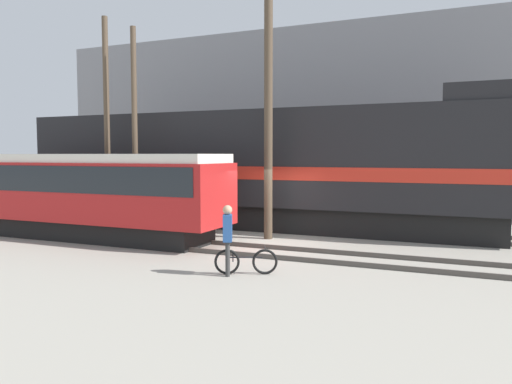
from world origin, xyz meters
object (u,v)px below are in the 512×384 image
Objects in this scene: streetcar at (74,190)px; utility_pole_center at (135,129)px; utility_pole_left at (107,123)px; utility_pole_right at (268,100)px; bicycle at (246,262)px; person at (228,233)px; freight_locomotive at (256,167)px.

streetcar is 1.48× the size of utility_pole_center.
streetcar is 3.65m from utility_pole_left.
utility_pole_right reaches higher than utility_pole_center.
utility_pole_center is at bearing 144.57° from bicycle.
utility_pole_left reaches higher than person.
utility_pole_left is (-8.34, 5.51, 3.22)m from person.
bicycle is 0.90m from person.
freight_locomotive is at bearing 122.33° from utility_pole_right.
utility_pole_left reaches higher than freight_locomotive.
freight_locomotive is 3.86m from utility_pole_right.
utility_pole_left is 7.21m from utility_pole_right.
streetcar is (-5.01, -5.05, -0.76)m from freight_locomotive.
utility_pole_center is at bearing 141.57° from person.
utility_pole_right is at bearing 101.87° from person.
person is at bearing -78.13° from utility_pole_right.
utility_pole_center is 5.86m from utility_pole_right.
streetcar is 8.07× the size of bicycle.
bicycle is 9.71m from utility_pole_center.
utility_pole_center is (-6.95, 5.51, 2.96)m from person.
utility_pole_center reaches higher than bicycle.
person is at bearing -71.06° from freight_locomotive.
person is at bearing -33.45° from utility_pole_left.
bicycle is at bearing -68.03° from freight_locomotive.
freight_locomotive is 7.15m from streetcar.
freight_locomotive is 2.12× the size of utility_pole_right.
bicycle is at bearing 41.08° from person.
utility_pole_right reaches higher than streetcar.
utility_pole_center reaches higher than freight_locomotive.
freight_locomotive is at bearing 111.97° from bicycle.
bicycle is at bearing -30.85° from utility_pole_left.
utility_pole_left is (-8.70, 5.20, 3.98)m from bicycle.
streetcar is at bearing -77.12° from utility_pole_left.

